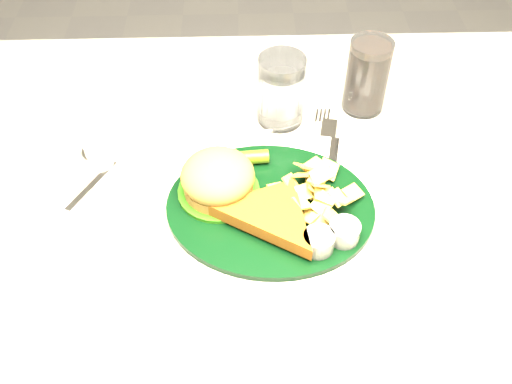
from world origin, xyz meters
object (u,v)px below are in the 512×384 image
water_glass (281,90)px  fork_napkin (331,165)px  table (241,314)px  dinner_plate (271,194)px  cola_glass (367,76)px

water_glass → fork_napkin: (0.07, -0.12, -0.05)m
table → fork_napkin: fork_napkin is taller
dinner_plate → cola_glass: 0.28m
dinner_plate → fork_napkin: 0.13m
table → dinner_plate: 0.41m
table → fork_napkin: (0.14, 0.03, 0.38)m
dinner_plate → fork_napkin: bearing=45.7°
cola_glass → fork_napkin: cola_glass is taller
fork_napkin → cola_glass: bearing=75.5°
table → water_glass: (0.07, 0.15, 0.43)m
water_glass → cola_glass: 0.14m
table → water_glass: water_glass is taller
table → fork_napkin: bearing=13.2°
dinner_plate → water_glass: water_glass is taller
dinner_plate → cola_glass: (0.17, 0.23, 0.03)m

